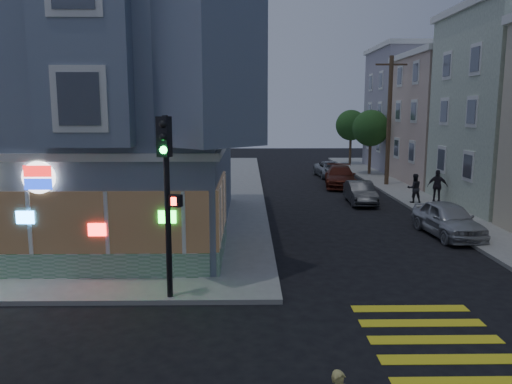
{
  "coord_description": "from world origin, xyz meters",
  "views": [
    {
      "loc": [
        2.02,
        -11.38,
        5.45
      ],
      "look_at": [
        2.3,
        5.92,
        2.59
      ],
      "focal_mm": 35.0,
      "sensor_mm": 36.0,
      "label": 1
    }
  ],
  "objects_px": {
    "street_tree_far": "(351,125)",
    "traffic_signal": "(167,177)",
    "pedestrian_b": "(437,186)",
    "parked_car_c": "(340,177)",
    "utility_pole": "(389,119)",
    "parked_car_d": "(331,169)",
    "pedestrian_a": "(414,188)",
    "parked_car_a": "(448,219)",
    "parked_car_b": "(360,193)",
    "fire_hydrant": "(431,208)",
    "street_tree_near": "(371,128)"
  },
  "relations": [
    {
      "from": "utility_pole",
      "to": "fire_hydrant",
      "type": "relative_size",
      "value": 12.39
    },
    {
      "from": "utility_pole",
      "to": "parked_car_a",
      "type": "distance_m",
      "value": 14.99
    },
    {
      "from": "traffic_signal",
      "to": "fire_hydrant",
      "type": "xyz_separation_m",
      "value": [
        11.5,
        11.14,
        -3.1
      ]
    },
    {
      "from": "utility_pole",
      "to": "street_tree_far",
      "type": "relative_size",
      "value": 1.7
    },
    {
      "from": "pedestrian_a",
      "to": "parked_car_a",
      "type": "xyz_separation_m",
      "value": [
        -0.91,
        -7.2,
        -0.23
      ]
    },
    {
      "from": "street_tree_far",
      "to": "fire_hydrant",
      "type": "xyz_separation_m",
      "value": [
        -0.9,
        -24.69,
        -3.4
      ]
    },
    {
      "from": "street_tree_far",
      "to": "parked_car_d",
      "type": "height_order",
      "value": "street_tree_far"
    },
    {
      "from": "utility_pole",
      "to": "street_tree_near",
      "type": "distance_m",
      "value": 6.06
    },
    {
      "from": "parked_car_b",
      "to": "parked_car_c",
      "type": "xyz_separation_m",
      "value": [
        0.0,
        6.45,
        0.09
      ]
    },
    {
      "from": "pedestrian_a",
      "to": "parked_car_c",
      "type": "relative_size",
      "value": 0.33
    },
    {
      "from": "pedestrian_a",
      "to": "traffic_signal",
      "type": "relative_size",
      "value": 0.32
    },
    {
      "from": "utility_pole",
      "to": "street_tree_near",
      "type": "relative_size",
      "value": 1.7
    },
    {
      "from": "pedestrian_b",
      "to": "traffic_signal",
      "type": "height_order",
      "value": "traffic_signal"
    },
    {
      "from": "parked_car_a",
      "to": "pedestrian_b",
      "type": "bearing_deg",
      "value": 68.1
    },
    {
      "from": "parked_car_a",
      "to": "parked_car_b",
      "type": "bearing_deg",
      "value": 100.86
    },
    {
      "from": "parked_car_b",
      "to": "traffic_signal",
      "type": "xyz_separation_m",
      "value": [
        -8.8,
        -15.11,
        2.98
      ]
    },
    {
      "from": "utility_pole",
      "to": "parked_car_b",
      "type": "height_order",
      "value": "utility_pole"
    },
    {
      "from": "street_tree_far",
      "to": "parked_car_c",
      "type": "bearing_deg",
      "value": -104.16
    },
    {
      "from": "street_tree_far",
      "to": "street_tree_near",
      "type": "bearing_deg",
      "value": -90.0
    },
    {
      "from": "pedestrian_b",
      "to": "parked_car_a",
      "type": "distance_m",
      "value": 7.69
    },
    {
      "from": "pedestrian_b",
      "to": "pedestrian_a",
      "type": "bearing_deg",
      "value": 25.26
    },
    {
      "from": "street_tree_far",
      "to": "parked_car_c",
      "type": "height_order",
      "value": "street_tree_far"
    },
    {
      "from": "pedestrian_b",
      "to": "parked_car_a",
      "type": "height_order",
      "value": "pedestrian_b"
    },
    {
      "from": "utility_pole",
      "to": "pedestrian_b",
      "type": "xyz_separation_m",
      "value": [
        1.0,
        -7.04,
        -3.71
      ]
    },
    {
      "from": "utility_pole",
      "to": "parked_car_d",
      "type": "distance_m",
      "value": 7.21
    },
    {
      "from": "street_tree_far",
      "to": "pedestrian_a",
      "type": "relative_size",
      "value": 3.18
    },
    {
      "from": "pedestrian_a",
      "to": "pedestrian_b",
      "type": "bearing_deg",
      "value": -174.81
    },
    {
      "from": "pedestrian_a",
      "to": "street_tree_far",
      "type": "bearing_deg",
      "value": -91.87
    },
    {
      "from": "traffic_signal",
      "to": "parked_car_d",
      "type": "bearing_deg",
      "value": 92.29
    },
    {
      "from": "street_tree_far",
      "to": "fire_hydrant",
      "type": "height_order",
      "value": "street_tree_far"
    },
    {
      "from": "pedestrian_a",
      "to": "traffic_signal",
      "type": "xyz_separation_m",
      "value": [
        -11.82,
        -14.66,
        2.65
      ]
    },
    {
      "from": "parked_car_a",
      "to": "traffic_signal",
      "type": "distance_m",
      "value": 13.52
    },
    {
      "from": "street_tree_far",
      "to": "pedestrian_b",
      "type": "xyz_separation_m",
      "value": [
        0.8,
        -21.04,
        -2.85
      ]
    },
    {
      "from": "utility_pole",
      "to": "traffic_signal",
      "type": "distance_m",
      "value": 25.04
    },
    {
      "from": "pedestrian_a",
      "to": "pedestrian_b",
      "type": "distance_m",
      "value": 1.4
    },
    {
      "from": "street_tree_far",
      "to": "traffic_signal",
      "type": "xyz_separation_m",
      "value": [
        -12.4,
        -35.83,
        -0.3
      ]
    },
    {
      "from": "utility_pole",
      "to": "pedestrian_b",
      "type": "bearing_deg",
      "value": -81.92
    },
    {
      "from": "parked_car_c",
      "to": "pedestrian_a",
      "type": "bearing_deg",
      "value": -58.88
    },
    {
      "from": "street_tree_far",
      "to": "parked_car_b",
      "type": "xyz_separation_m",
      "value": [
        -3.6,
        -20.72,
        -3.28
      ]
    },
    {
      "from": "parked_car_b",
      "to": "parked_car_d",
      "type": "distance_m",
      "value": 11.65
    },
    {
      "from": "street_tree_far",
      "to": "parked_car_b",
      "type": "relative_size",
      "value": 1.34
    },
    {
      "from": "pedestrian_b",
      "to": "fire_hydrant",
      "type": "distance_m",
      "value": 4.06
    },
    {
      "from": "utility_pole",
      "to": "parked_car_a",
      "type": "bearing_deg",
      "value": -95.17
    },
    {
      "from": "pedestrian_b",
      "to": "street_tree_near",
      "type": "bearing_deg",
      "value": -66.71
    },
    {
      "from": "street_tree_near",
      "to": "utility_pole",
      "type": "bearing_deg",
      "value": -91.91
    },
    {
      "from": "pedestrian_a",
      "to": "fire_hydrant",
      "type": "bearing_deg",
      "value": 84.59
    },
    {
      "from": "pedestrian_a",
      "to": "parked_car_b",
      "type": "xyz_separation_m",
      "value": [
        -3.01,
        0.46,
        -0.33
      ]
    },
    {
      "from": "street_tree_near",
      "to": "pedestrian_a",
      "type": "distance_m",
      "value": 13.51
    },
    {
      "from": "pedestrian_b",
      "to": "parked_car_c",
      "type": "relative_size",
      "value": 0.37
    },
    {
      "from": "parked_car_a",
      "to": "traffic_signal",
      "type": "height_order",
      "value": "traffic_signal"
    }
  ]
}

